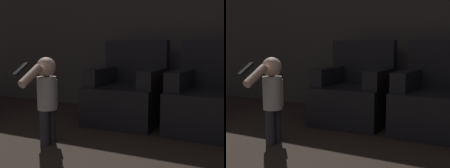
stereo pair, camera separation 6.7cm
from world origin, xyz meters
TOP-DOWN VIEW (x-y plane):
  - wall_back at (0.00, 4.50)m, footprint 8.40×0.05m
  - armchair_left at (-0.13, 3.79)m, footprint 0.83×0.88m
  - armchair_right at (0.82, 3.79)m, footprint 0.81×0.87m
  - person_toddler at (-0.46, 2.68)m, footprint 0.18×0.55m

SIDE VIEW (x-z plane):
  - armchair_left at x=-0.13m, z-range -0.15..0.82m
  - armchair_right at x=0.82m, z-range -0.15..0.82m
  - person_toddler at x=-0.46m, z-range 0.07..0.87m
  - wall_back at x=0.00m, z-range 0.00..2.60m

